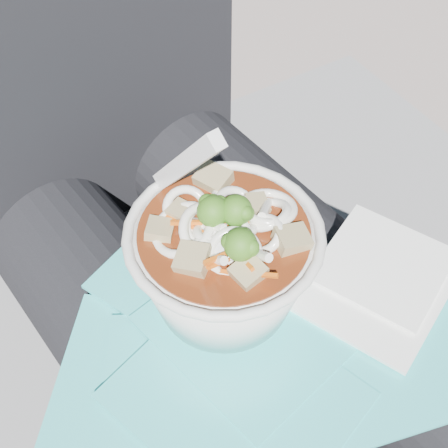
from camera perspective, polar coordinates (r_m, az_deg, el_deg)
stone_ledge at (r=1.00m, az=-4.51°, el=-12.45°), size 1.05×0.61×0.47m
lap at (r=0.67m, az=1.29°, el=-8.98°), size 0.35×0.48×0.15m
person_body at (r=0.69m, az=-3.45°, el=-2.93°), size 0.34×0.94×1.02m
plastic_bag at (r=0.55m, az=2.46°, el=-11.14°), size 0.38×0.37×0.02m
napkins at (r=0.59m, az=13.84°, el=-5.17°), size 0.17×0.16×0.01m
udon_bowl at (r=0.52m, az=-0.01°, el=-3.02°), size 0.20×0.20×0.20m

